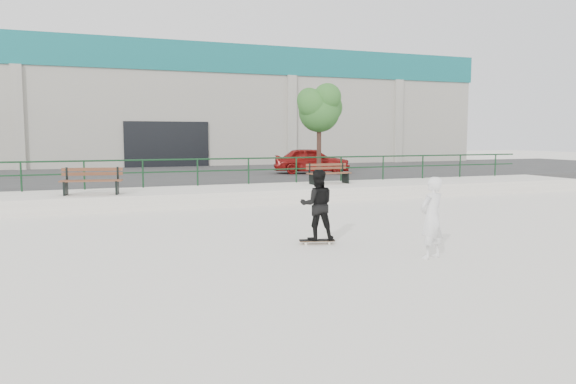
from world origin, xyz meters
name	(u,v)px	position (x,y,z in m)	size (l,w,h in m)	color
ground	(359,253)	(0.00, 0.00, 0.00)	(120.00, 120.00, 0.00)	white
ledge	(233,195)	(0.00, 9.50, 0.25)	(30.00, 3.00, 0.50)	silver
parking_strip	(187,178)	(0.00, 18.00, 0.25)	(60.00, 14.00, 0.50)	#343434
railing	(223,165)	(0.00, 10.80, 1.24)	(28.00, 0.06, 1.03)	#153C20
commercial_building	(148,105)	(0.00, 31.99, 4.58)	(44.20, 16.33, 8.00)	#B6B2A3
bench_left	(92,181)	(-4.82, 8.96, 0.93)	(1.96, 0.89, 0.87)	brown
bench_right	(328,174)	(3.96, 9.82, 0.90)	(1.77, 0.58, 0.81)	brown
tree	(320,107)	(5.47, 14.00, 3.70)	(2.40, 2.13, 4.26)	#452C22
red_car	(312,160)	(5.74, 15.50, 1.14)	(1.52, 3.77, 1.28)	maroon
skateboard	(317,241)	(-0.40, 1.20, 0.07)	(0.81, 0.40, 0.09)	black
standing_skater	(317,205)	(-0.40, 1.20, 0.87)	(0.76, 0.59, 1.56)	black
seated_skater	(432,218)	(1.09, -0.93, 0.80)	(0.58, 0.38, 1.60)	white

